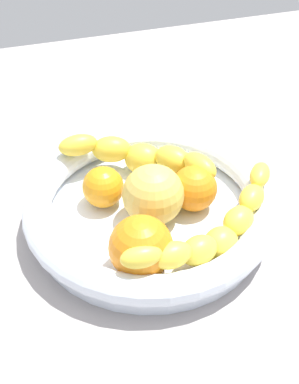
{
  "coord_description": "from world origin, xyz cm",
  "views": [
    {
      "loc": [
        -39.81,
        13.64,
        42.93
      ],
      "look_at": [
        0.0,
        0.0,
        7.76
      ],
      "focal_mm": 43.82,
      "sensor_mm": 36.0,
      "label": 1
    }
  ],
  "objects_px": {
    "fruit_bowl": "(150,206)",
    "orange_front": "(103,187)",
    "orange_mid_right": "(141,247)",
    "orange_mid_left": "(194,188)",
    "banana_draped_left": "(141,156)",
    "banana_draped_right": "(216,230)",
    "apple_yellow": "(150,196)"
  },
  "relations": [
    {
      "from": "fruit_bowl",
      "to": "orange_front",
      "type": "bearing_deg",
      "value": 56.01
    },
    {
      "from": "orange_mid_right",
      "to": "orange_mid_left",
      "type": "bearing_deg",
      "value": -50.35
    },
    {
      "from": "banana_draped_left",
      "to": "orange_front",
      "type": "height_order",
      "value": "banana_draped_left"
    },
    {
      "from": "banana_draped_right",
      "to": "orange_front",
      "type": "height_order",
      "value": "banana_draped_right"
    },
    {
      "from": "banana_draped_right",
      "to": "orange_front",
      "type": "relative_size",
      "value": 4.24
    },
    {
      "from": "orange_mid_left",
      "to": "apple_yellow",
      "type": "relative_size",
      "value": 0.77
    },
    {
      "from": "banana_draped_left",
      "to": "apple_yellow",
      "type": "distance_m",
      "value": 0.08
    },
    {
      "from": "apple_yellow",
      "to": "orange_mid_right",
      "type": "bearing_deg",
      "value": 154.24
    },
    {
      "from": "banana_draped_left",
      "to": "apple_yellow",
      "type": "relative_size",
      "value": 2.45
    },
    {
      "from": "fruit_bowl",
      "to": "apple_yellow",
      "type": "bearing_deg",
      "value": 163.73
    },
    {
      "from": "banana_draped_right",
      "to": "apple_yellow",
      "type": "bearing_deg",
      "value": 35.03
    },
    {
      "from": "banana_draped_left",
      "to": "orange_mid_left",
      "type": "relative_size",
      "value": 3.17
    },
    {
      "from": "orange_mid_right",
      "to": "apple_yellow",
      "type": "height_order",
      "value": "apple_yellow"
    },
    {
      "from": "banana_draped_left",
      "to": "orange_mid_left",
      "type": "height_order",
      "value": "banana_draped_left"
    },
    {
      "from": "banana_draped_left",
      "to": "orange_mid_right",
      "type": "relative_size",
      "value": 2.62
    },
    {
      "from": "orange_front",
      "to": "orange_mid_left",
      "type": "xyz_separation_m",
      "value": [
        -0.04,
        -0.1,
        0.0
      ]
    },
    {
      "from": "banana_draped_right",
      "to": "orange_mid_right",
      "type": "relative_size",
      "value": 3.19
    },
    {
      "from": "orange_front",
      "to": "orange_mid_left",
      "type": "height_order",
      "value": "orange_mid_left"
    },
    {
      "from": "fruit_bowl",
      "to": "banana_draped_left",
      "type": "distance_m",
      "value": 0.07
    },
    {
      "from": "fruit_bowl",
      "to": "banana_draped_left",
      "type": "relative_size",
      "value": 1.7
    },
    {
      "from": "banana_draped_left",
      "to": "orange_mid_left",
      "type": "xyz_separation_m",
      "value": [
        -0.08,
        -0.04,
        -0.0
      ]
    },
    {
      "from": "orange_front",
      "to": "apple_yellow",
      "type": "relative_size",
      "value": 0.7
    },
    {
      "from": "orange_mid_left",
      "to": "fruit_bowl",
      "type": "bearing_deg",
      "value": 81.25
    },
    {
      "from": "banana_draped_left",
      "to": "orange_mid_right",
      "type": "distance_m",
      "value": 0.16
    },
    {
      "from": "banana_draped_left",
      "to": "orange_mid_left",
      "type": "distance_m",
      "value": 0.09
    },
    {
      "from": "fruit_bowl",
      "to": "orange_mid_left",
      "type": "bearing_deg",
      "value": -98.75
    },
    {
      "from": "banana_draped_right",
      "to": "orange_mid_right",
      "type": "height_order",
      "value": "orange_mid_right"
    },
    {
      "from": "orange_mid_left",
      "to": "orange_mid_right",
      "type": "distance_m",
      "value": 0.12
    },
    {
      "from": "banana_draped_right",
      "to": "orange_mid_right",
      "type": "xyz_separation_m",
      "value": [
        0.0,
        0.08,
        0.0
      ]
    },
    {
      "from": "banana_draped_left",
      "to": "orange_mid_left",
      "type": "bearing_deg",
      "value": -151.98
    },
    {
      "from": "banana_draped_right",
      "to": "orange_front",
      "type": "xyz_separation_m",
      "value": [
        0.12,
        0.09,
        -0.01
      ]
    },
    {
      "from": "orange_mid_left",
      "to": "orange_front",
      "type": "bearing_deg",
      "value": 68.19
    }
  ]
}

